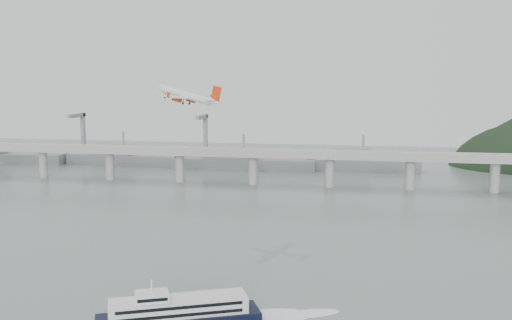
# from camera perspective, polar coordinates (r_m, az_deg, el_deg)

# --- Properties ---
(ground) EXTENTS (900.00, 900.00, 0.00)m
(ground) POSITION_cam_1_polar(r_m,az_deg,el_deg) (197.56, -3.09, -12.54)
(ground) COLOR slate
(ground) RESTS_ON ground
(bridge) EXTENTS (800.00, 22.00, 23.90)m
(bridge) POSITION_cam_1_polar(r_m,az_deg,el_deg) (385.98, 3.90, 0.12)
(bridge) COLOR #989996
(bridge) RESTS_ON ground
(distant_fleet) EXTENTS (453.00, 60.90, 40.00)m
(distant_fleet) POSITION_cam_1_polar(r_m,az_deg,el_deg) (491.93, -13.27, 0.22)
(distant_fleet) COLOR slate
(distant_fleet) RESTS_ON ground
(ferry) EXTENTS (69.89, 37.06, 14.07)m
(ferry) POSITION_cam_1_polar(r_m,az_deg,el_deg) (172.91, -7.38, -14.25)
(ferry) COLOR black
(ferry) RESTS_ON ground
(airliner) EXTENTS (34.15, 31.75, 10.24)m
(airliner) POSITION_cam_1_polar(r_m,az_deg,el_deg) (265.69, -6.54, 6.11)
(airliner) COLOR white
(airliner) RESTS_ON ground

